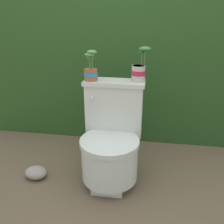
# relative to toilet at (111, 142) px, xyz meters

# --- Properties ---
(ground_plane) EXTENTS (12.00, 12.00, 0.00)m
(ground_plane) POSITION_rel_toilet_xyz_m (0.03, -0.11, -0.32)
(ground_plane) COLOR brown
(hedge_backdrop) EXTENTS (2.94, 0.91, 1.54)m
(hedge_backdrop) POSITION_rel_toilet_xyz_m (0.03, 1.10, 0.45)
(hedge_backdrop) COLOR #284C1E
(hedge_backdrop) RESTS_ON ground
(toilet) EXTENTS (0.46, 0.54, 0.76)m
(toilet) POSITION_rel_toilet_xyz_m (0.00, 0.00, 0.00)
(toilet) COLOR silver
(toilet) RESTS_ON ground
(potted_plant_left) EXTENTS (0.10, 0.10, 0.23)m
(potted_plant_left) POSITION_rel_toilet_xyz_m (-0.17, 0.13, 0.51)
(potted_plant_left) COLOR #9E5638
(potted_plant_left) RESTS_ON toilet
(potted_plant_midleft) EXTENTS (0.13, 0.10, 0.25)m
(potted_plant_midleft) POSITION_rel_toilet_xyz_m (0.18, 0.16, 0.52)
(potted_plant_midleft) COLOR beige
(potted_plant_midleft) RESTS_ON toilet
(garden_stone) EXTENTS (0.18, 0.14, 0.10)m
(garden_stone) POSITION_rel_toilet_xyz_m (-0.59, -0.10, -0.28)
(garden_stone) COLOR #9E9384
(garden_stone) RESTS_ON ground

